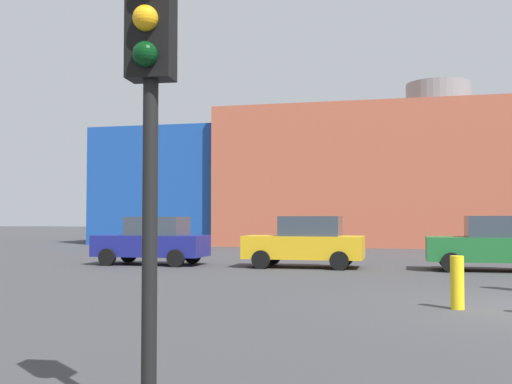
% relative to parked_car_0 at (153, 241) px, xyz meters
% --- Properties ---
extents(building_backdrop, '(42.46, 12.74, 10.11)m').
position_rel_parked_car_0_xyz_m(building_backdrop, '(10.73, 20.22, 3.12)').
color(building_backdrop, '#B2563D').
rests_on(building_backdrop, ground_plane).
extents(parked_car_0, '(3.88, 1.91, 1.68)m').
position_rel_parked_car_0_xyz_m(parked_car_0, '(0.00, 0.00, 0.00)').
color(parked_car_0, navy).
rests_on(parked_car_0, ground_plane).
extents(parked_car_1, '(3.91, 1.92, 1.70)m').
position_rel_parked_car_0_xyz_m(parked_car_1, '(5.43, -0.00, 0.01)').
color(parked_car_1, gold).
rests_on(parked_car_1, ground_plane).
extents(parked_car_2, '(3.93, 1.93, 1.70)m').
position_rel_parked_car_0_xyz_m(parked_car_2, '(11.31, 0.00, 0.01)').
color(parked_car_2, '#1E662D').
rests_on(parked_car_2, ground_plane).
extents(traffic_light_near_left, '(0.38, 0.37, 3.62)m').
position_rel_parked_car_0_xyz_m(traffic_light_near_left, '(6.73, -16.06, 1.83)').
color(traffic_light_near_left, black).
rests_on(traffic_light_near_left, ground_plane).
extents(bollard_yellow_1, '(0.24, 0.24, 0.95)m').
position_rel_parked_car_0_xyz_m(bollard_yellow_1, '(9.55, -8.77, -0.36)').
color(bollard_yellow_1, yellow).
rests_on(bollard_yellow_1, ground_plane).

